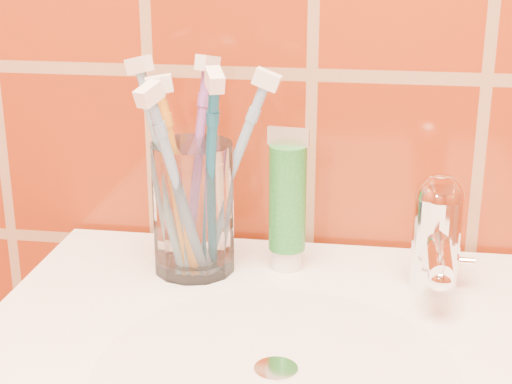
# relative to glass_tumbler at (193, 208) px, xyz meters

# --- Properties ---
(glass_tumbler) EXTENTS (0.10, 0.10, 0.14)m
(glass_tumbler) POSITION_rel_glass_tumbler_xyz_m (0.00, 0.00, 0.00)
(glass_tumbler) COLOR white
(glass_tumbler) RESTS_ON pedestal_sink
(toothpaste_tube) EXTENTS (0.04, 0.04, 0.15)m
(toothpaste_tube) POSITION_rel_glass_tumbler_xyz_m (0.10, 0.02, 0.00)
(toothpaste_tube) COLOR white
(toothpaste_tube) RESTS_ON pedestal_sink
(faucet) EXTENTS (0.05, 0.11, 0.12)m
(faucet) POSITION_rel_glass_tumbler_xyz_m (0.25, -0.01, -0.01)
(faucet) COLOR white
(faucet) RESTS_ON pedestal_sink
(toothbrush_0) EXTENTS (0.11, 0.10, 0.21)m
(toothbrush_0) POSITION_rel_glass_tumbler_xyz_m (0.04, 0.01, 0.04)
(toothbrush_0) COLOR #719EC9
(toothbrush_0) RESTS_ON glass_tumbler
(toothbrush_1) EXTENTS (0.12, 0.11, 0.23)m
(toothbrush_1) POSITION_rel_glass_tumbler_xyz_m (-0.03, 0.00, 0.04)
(toothbrush_1) COLOR #75B3D1
(toothbrush_1) RESTS_ON glass_tumbler
(toothbrush_2) EXTENTS (0.12, 0.16, 0.23)m
(toothbrush_2) POSITION_rel_glass_tumbler_xyz_m (-0.01, -0.04, 0.03)
(toothbrush_2) COLOR #6D97C2
(toothbrush_2) RESTS_ON glass_tumbler
(toothbrush_3) EXTENTS (0.07, 0.07, 0.22)m
(toothbrush_3) POSITION_rel_glass_tumbler_xyz_m (-0.01, -0.01, 0.03)
(toothbrush_3) COLOR orange
(toothbrush_3) RESTS_ON glass_tumbler
(toothbrush_4) EXTENTS (0.09, 0.12, 0.23)m
(toothbrush_4) POSITION_rel_glass_tumbler_xyz_m (-0.00, 0.02, 0.04)
(toothbrush_4) COLOR #80489B
(toothbrush_4) RESTS_ON glass_tumbler
(toothbrush_5) EXTENTS (0.11, 0.16, 0.24)m
(toothbrush_5) POSITION_rel_glass_tumbler_xyz_m (0.02, -0.03, 0.04)
(toothbrush_5) COLOR #0D5073
(toothbrush_5) RESTS_ON glass_tumbler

